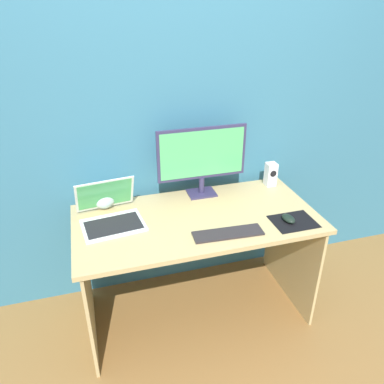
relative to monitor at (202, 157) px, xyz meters
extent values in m
plane|color=brown|center=(-0.12, -0.27, -1.01)|extent=(8.00, 8.00, 0.00)
cube|color=#336A83|center=(-0.12, 0.16, 0.24)|extent=(6.00, 0.04, 2.50)
cube|color=tan|center=(-0.12, -0.27, -0.28)|extent=(1.44, 0.71, 0.03)
cube|color=tan|center=(-0.79, -0.27, -0.65)|extent=(0.02, 0.67, 0.72)
cube|color=tan|center=(0.56, -0.27, -0.65)|extent=(0.02, 0.67, 0.72)
cube|color=#302C4E|center=(0.00, 0.00, -0.26)|extent=(0.18, 0.14, 0.01)
cylinder|color=#302C4E|center=(0.00, 0.00, -0.20)|extent=(0.04, 0.04, 0.11)
cube|color=#302C4E|center=(0.00, 0.00, 0.03)|extent=(0.58, 0.02, 0.34)
cube|color=#4CB266|center=(0.00, -0.01, 0.03)|extent=(0.54, 0.00, 0.30)
cube|color=white|center=(0.49, -0.01, -0.18)|extent=(0.07, 0.07, 0.16)
cylinder|color=black|center=(0.49, -0.04, -0.16)|extent=(0.04, 0.00, 0.04)
cube|color=silver|center=(-0.60, -0.23, -0.26)|extent=(0.37, 0.28, 0.02)
cube|color=black|center=(-0.60, -0.25, -0.25)|extent=(0.33, 0.22, 0.00)
cube|color=silver|center=(-0.62, -0.07, -0.14)|extent=(0.35, 0.14, 0.22)
cube|color=#4CB266|center=(-0.62, -0.07, -0.14)|extent=(0.32, 0.12, 0.19)
sphere|color=silver|center=(-0.63, 0.00, -0.20)|extent=(0.14, 0.14, 0.14)
cube|color=#292225|center=(0.00, -0.49, -0.26)|extent=(0.40, 0.13, 0.01)
cube|color=black|center=(0.41, -0.48, -0.26)|extent=(0.25, 0.20, 0.00)
ellipsoid|color=black|center=(0.38, -0.47, -0.24)|extent=(0.07, 0.11, 0.04)
camera|label=1|loc=(-0.68, -2.09, 0.91)|focal=35.23mm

